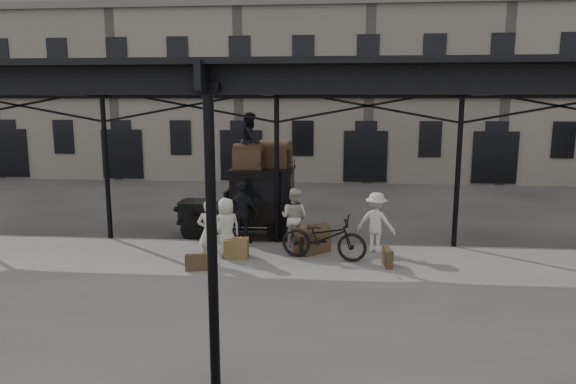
{
  "coord_description": "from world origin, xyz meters",
  "views": [
    {
      "loc": [
        1.6,
        -12.29,
        4.18
      ],
      "look_at": [
        0.35,
        1.6,
        1.7
      ],
      "focal_mm": 32.0,
      "sensor_mm": 36.0,
      "label": 1
    }
  ],
  "objects_px": {
    "porter_official": "(244,213)",
    "steamer_trunk_roof_near": "(248,158)",
    "taxi": "(253,199)",
    "bicycle": "(324,237)",
    "porter_left": "(209,232)",
    "steamer_trunk_platform": "(313,241)"
  },
  "relations": [
    {
      "from": "porter_official",
      "to": "steamer_trunk_roof_near",
      "type": "distance_m",
      "value": 1.73
    },
    {
      "from": "taxi",
      "to": "steamer_trunk_platform",
      "type": "xyz_separation_m",
      "value": [
        1.92,
        -1.92,
        -0.73
      ]
    },
    {
      "from": "bicycle",
      "to": "steamer_trunk_roof_near",
      "type": "xyz_separation_m",
      "value": [
        -2.31,
        2.25,
        1.76
      ]
    },
    {
      "from": "taxi",
      "to": "porter_left",
      "type": "xyz_separation_m",
      "value": [
        -0.58,
        -3.21,
        -0.23
      ]
    },
    {
      "from": "porter_left",
      "to": "bicycle",
      "type": "xyz_separation_m",
      "value": [
        2.82,
        0.71,
        -0.24
      ]
    },
    {
      "from": "taxi",
      "to": "steamer_trunk_platform",
      "type": "bearing_deg",
      "value": -45.07
    },
    {
      "from": "taxi",
      "to": "porter_left",
      "type": "bearing_deg",
      "value": -100.31
    },
    {
      "from": "porter_left",
      "to": "steamer_trunk_platform",
      "type": "bearing_deg",
      "value": -153.61
    },
    {
      "from": "taxi",
      "to": "bicycle",
      "type": "height_order",
      "value": "taxi"
    },
    {
      "from": "taxi",
      "to": "bicycle",
      "type": "bearing_deg",
      "value": -48.26
    },
    {
      "from": "porter_left",
      "to": "porter_official",
      "type": "bearing_deg",
      "value": -104.87
    },
    {
      "from": "porter_left",
      "to": "steamer_trunk_platform",
      "type": "distance_m",
      "value": 2.86
    },
    {
      "from": "porter_left",
      "to": "steamer_trunk_platform",
      "type": "relative_size",
      "value": 1.88
    },
    {
      "from": "steamer_trunk_roof_near",
      "to": "porter_left",
      "type": "bearing_deg",
      "value": -96.05
    },
    {
      "from": "taxi",
      "to": "steamer_trunk_roof_near",
      "type": "xyz_separation_m",
      "value": [
        -0.08,
        -0.25,
        1.29
      ]
    },
    {
      "from": "porter_left",
      "to": "steamer_trunk_platform",
      "type": "height_order",
      "value": "porter_left"
    },
    {
      "from": "steamer_trunk_roof_near",
      "to": "bicycle",
      "type": "bearing_deg",
      "value": -40.67
    },
    {
      "from": "taxi",
      "to": "steamer_trunk_platform",
      "type": "relative_size",
      "value": 4.17
    },
    {
      "from": "porter_left",
      "to": "steamer_trunk_platform",
      "type": "xyz_separation_m",
      "value": [
        2.5,
        1.29,
        -0.5
      ]
    },
    {
      "from": "taxi",
      "to": "steamer_trunk_roof_near",
      "type": "height_order",
      "value": "steamer_trunk_roof_near"
    },
    {
      "from": "porter_official",
      "to": "steamer_trunk_roof_near",
      "type": "xyz_separation_m",
      "value": [
        -0.0,
        0.95,
        1.45
      ]
    },
    {
      "from": "porter_left",
      "to": "steamer_trunk_roof_near",
      "type": "xyz_separation_m",
      "value": [
        0.5,
        2.96,
        1.52
      ]
    }
  ]
}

